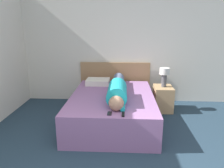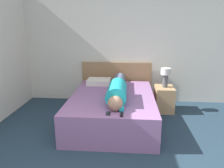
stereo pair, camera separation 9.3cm
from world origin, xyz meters
name	(u,v)px [view 2 (the right image)]	position (x,y,z in m)	size (l,w,h in m)	color
wall_back	(117,46)	(0.00, 3.57, 1.30)	(5.44, 0.06, 2.60)	silver
bed	(113,108)	(-0.02, 2.31, 0.26)	(1.49, 2.08, 0.53)	#936699
headboard	(116,82)	(-0.02, 3.50, 0.46)	(1.61, 0.04, 0.93)	#A37A51
nightstand	(164,99)	(1.02, 2.95, 0.26)	(0.38, 0.49, 0.52)	tan
table_lamp	(166,75)	(1.02, 2.95, 0.78)	(0.20, 0.20, 0.40)	#4C4C51
person_lying	(118,89)	(0.08, 2.20, 0.67)	(0.32, 1.74, 0.32)	tan
pillow_near_headboard	(99,82)	(-0.37, 3.04, 0.58)	(0.49, 0.40, 0.11)	silver
tv_remote	(122,114)	(0.18, 1.40, 0.54)	(0.04, 0.15, 0.02)	black
cell_phone	(108,113)	(-0.01, 1.43, 0.53)	(0.06, 0.13, 0.01)	black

